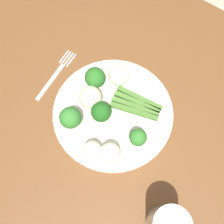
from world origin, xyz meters
name	(u,v)px	position (x,y,z in m)	size (l,w,h in m)	color
ground_plane	(105,161)	(0.00, 0.00, -0.01)	(6.00, 6.00, 0.02)	#B7A88E
dining_table	(100,118)	(0.00, 0.00, 0.62)	(1.15, 0.92, 0.73)	brown
plate	(112,114)	(0.05, 0.00, 0.74)	(0.30, 0.30, 0.01)	silver
asparagus_bundle	(136,105)	(0.08, 0.05, 0.75)	(0.13, 0.08, 0.01)	#47752D
broccoli_front_left	(70,118)	(-0.01, -0.08, 0.78)	(0.05, 0.05, 0.06)	#609E3D
broccoli_right	(138,137)	(0.14, -0.03, 0.77)	(0.04, 0.04, 0.05)	#609E3D
broccoli_front	(101,112)	(0.03, -0.03, 0.78)	(0.05, 0.05, 0.06)	#4C7F2B
broccoli_left	(95,78)	(-0.03, 0.03, 0.78)	(0.05, 0.05, 0.06)	#568E33
cauliflower_near_center	(119,75)	(0.01, 0.08, 0.77)	(0.05, 0.05, 0.05)	white
cauliflower_near_fork	(90,97)	(-0.01, -0.01, 0.77)	(0.06, 0.06, 0.06)	beige
cauliflower_back	(110,152)	(0.10, -0.09, 0.77)	(0.05, 0.05, 0.05)	silver
cauliflower_outer_edge	(92,150)	(0.07, -0.11, 0.77)	(0.04, 0.04, 0.04)	white
fork	(56,75)	(-0.14, 0.00, 0.73)	(0.04, 0.17, 0.00)	silver
water_glass	(167,224)	(0.28, -0.14, 0.79)	(0.07, 0.07, 0.11)	silver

